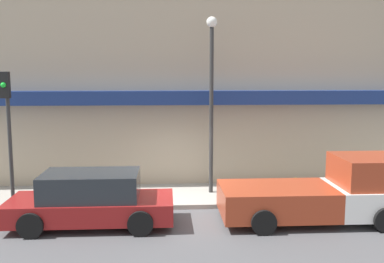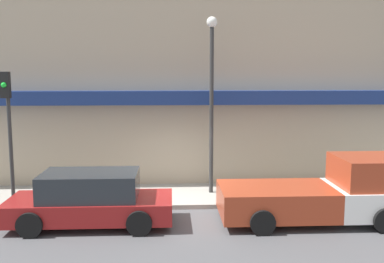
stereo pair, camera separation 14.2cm
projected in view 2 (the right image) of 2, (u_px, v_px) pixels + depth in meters
ground_plane at (180, 210)px, 13.49m from camera, size 80.00×80.00×0.00m
sidewalk at (179, 195)px, 14.82m from camera, size 36.00×2.71×0.15m
building at (177, 49)px, 16.95m from camera, size 19.80×3.80×10.49m
pickup_truck at (326, 194)px, 12.34m from camera, size 5.38×2.23×1.89m
parked_car at (91, 200)px, 12.03m from camera, size 4.58×2.01×1.53m
fire_hydrant at (295, 189)px, 13.97m from camera, size 0.17×0.17×0.75m
street_lamp at (212, 86)px, 14.48m from camera, size 0.36×0.36×6.01m
traffic_light at (8, 115)px, 13.17m from camera, size 0.28×0.42×4.18m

